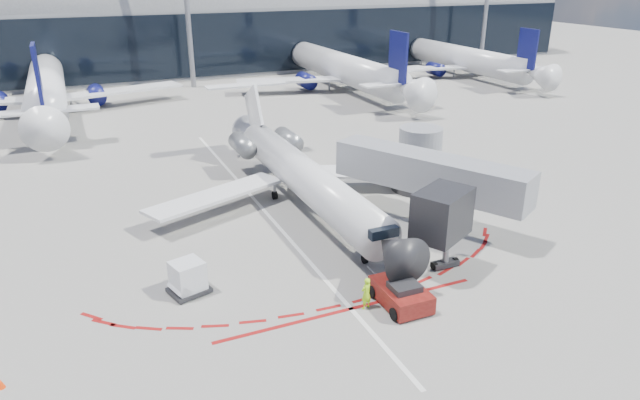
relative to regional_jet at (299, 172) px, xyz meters
name	(u,v)px	position (x,y,z in m)	size (l,w,h in m)	color
ground	(274,221)	(-2.83, -2.36, -2.29)	(260.00, 260.00, 0.00)	slate
apron_centerline	(264,210)	(-2.83, -0.36, -2.28)	(0.25, 40.00, 0.01)	silver
apron_stop_bar	(351,309)	(-2.83, -13.86, -2.28)	(14.00, 0.25, 0.01)	maroon
terminal_building	(135,16)	(-2.83, 62.61, 6.23)	(150.00, 24.15, 24.00)	gray
jet_bridge	(426,173)	(6.97, -5.38, 0.72)	(10.03, 15.20, 4.90)	gray
regional_jet	(299,172)	(0.00, 0.00, 0.00)	(22.20, 27.38, 6.86)	silver
pushback_tug	(401,294)	(-0.35, -14.48, -1.70)	(2.23, 5.16, 1.34)	#520C0B
ramp_worker	(366,293)	(-2.12, -14.08, -1.45)	(0.61, 0.40, 1.68)	#B1FB1A
uld_container	(188,278)	(-9.84, -9.13, -1.40)	(2.28, 2.09, 1.79)	black
safety_cone_left	(0,383)	(-18.28, -13.31, -2.06)	(0.33, 0.33, 0.46)	#FF3605
bg_airliner_1	(41,60)	(-16.40, 38.13, 3.56)	(36.19, 38.31, 11.71)	silver
bg_airliner_2	(341,47)	(20.90, 36.63, 3.35)	(34.87, 36.92, 11.28)	silver
bg_airliner_3	(464,41)	(42.59, 38.25, 2.86)	(31.81, 33.69, 10.29)	silver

